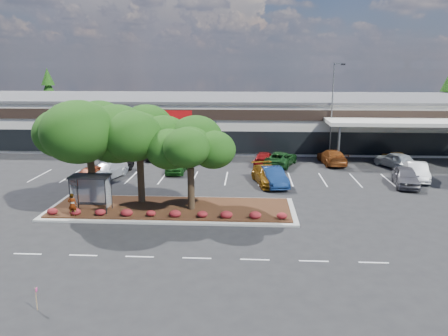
# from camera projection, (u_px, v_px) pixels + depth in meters

# --- Properties ---
(ground) EXTENTS (160.00, 160.00, 0.00)m
(ground) POSITION_uv_depth(u_px,v_px,m) (192.00, 231.00, 27.98)
(ground) COLOR black
(ground) RESTS_ON ground
(retail_store) EXTENTS (80.40, 25.20, 6.25)m
(retail_store) POSITION_uv_depth(u_px,v_px,m) (224.00, 119.00, 60.19)
(retail_store) COLOR silver
(retail_store) RESTS_ON ground
(landscape_island) EXTENTS (18.00, 6.00, 0.26)m
(landscape_island) POSITION_uv_depth(u_px,v_px,m) (172.00, 209.00, 31.95)
(landscape_island) COLOR #A0A09B
(landscape_island) RESTS_ON ground
(lane_markings) EXTENTS (33.12, 20.06, 0.01)m
(lane_markings) POSITION_uv_depth(u_px,v_px,m) (206.00, 187.00, 38.11)
(lane_markings) COLOR silver
(lane_markings) RESTS_ON ground
(shrub_row) EXTENTS (17.00, 0.80, 0.50)m
(shrub_row) POSITION_uv_depth(u_px,v_px,m) (166.00, 213.00, 29.82)
(shrub_row) COLOR maroon
(shrub_row) RESTS_ON landscape_island
(bus_shelter) EXTENTS (2.75, 1.55, 2.59)m
(bus_shelter) POSITION_uv_depth(u_px,v_px,m) (91.00, 183.00, 30.74)
(bus_shelter) COLOR black
(bus_shelter) RESTS_ON landscape_island
(island_tree_west) EXTENTS (7.20, 7.20, 7.89)m
(island_tree_west) POSITION_uv_depth(u_px,v_px,m) (90.00, 152.00, 31.84)
(island_tree_west) COLOR #10370C
(island_tree_west) RESTS_ON landscape_island
(island_tree_mid) EXTENTS (6.60, 6.60, 7.32)m
(island_tree_mid) POSITION_uv_depth(u_px,v_px,m) (140.00, 154.00, 32.38)
(island_tree_mid) COLOR #10370C
(island_tree_mid) RESTS_ON landscape_island
(island_tree_east) EXTENTS (5.80, 5.80, 6.50)m
(island_tree_east) POSITION_uv_depth(u_px,v_px,m) (191.00, 165.00, 30.80)
(island_tree_east) COLOR #10370C
(island_tree_east) RESTS_ON landscape_island
(conifer_north_west) EXTENTS (4.40, 4.40, 10.00)m
(conifer_north_west) POSITION_uv_depth(u_px,v_px,m) (49.00, 98.00, 73.21)
(conifer_north_west) COLOR #10370C
(conifer_north_west) RESTS_ON ground
(conifer_north_east) EXTENTS (3.96, 3.96, 9.00)m
(conifer_north_east) POSITION_uv_depth(u_px,v_px,m) (445.00, 104.00, 67.78)
(conifer_north_east) COLOR #10370C
(conifer_north_east) RESTS_ON ground
(person_waiting) EXTENTS (0.63, 0.45, 1.61)m
(person_waiting) POSITION_uv_depth(u_px,v_px,m) (72.00, 205.00, 29.86)
(person_waiting) COLOR #594C47
(person_waiting) RESTS_ON landscape_island
(light_pole) EXTENTS (1.43, 0.50, 10.67)m
(light_pole) POSITION_uv_depth(u_px,v_px,m) (332.00, 116.00, 49.09)
(light_pole) COLOR #A0A09B
(light_pole) RESTS_ON ground
(survey_stake) EXTENTS (0.07, 0.14, 1.07)m
(survey_stake) POSITION_uv_depth(u_px,v_px,m) (36.00, 296.00, 18.80)
(survey_stake) COLOR tan
(survey_stake) RESTS_ON ground
(car_0) EXTENTS (3.20, 4.59, 1.45)m
(car_0) POSITION_uv_depth(u_px,v_px,m) (90.00, 174.00, 39.52)
(car_0) COLOR maroon
(car_0) RESTS_ON ground
(car_1) EXTENTS (3.50, 5.65, 1.53)m
(car_1) POSITION_uv_depth(u_px,v_px,m) (107.00, 171.00, 40.76)
(car_1) COLOR silver
(car_1) RESTS_ON ground
(car_2) EXTENTS (2.83, 4.90, 1.57)m
(car_2) POSITION_uv_depth(u_px,v_px,m) (116.00, 165.00, 42.89)
(car_2) COLOR black
(car_2) RESTS_ON ground
(car_3) EXTENTS (1.98, 4.51, 1.51)m
(car_3) POSITION_uv_depth(u_px,v_px,m) (177.00, 165.00, 43.07)
(car_3) COLOR #184F16
(car_3) RESTS_ON ground
(car_4) EXTENTS (3.31, 5.79, 1.58)m
(car_4) POSITION_uv_depth(u_px,v_px,m) (268.00, 175.00, 38.88)
(car_4) COLOR #83510E
(car_4) RESTS_ON ground
(car_5) EXTENTS (2.79, 5.15, 1.61)m
(car_5) POSITION_uv_depth(u_px,v_px,m) (273.00, 177.00, 38.37)
(car_5) COLOR navy
(car_5) RESTS_ON ground
(car_7) EXTENTS (2.82, 5.16, 1.67)m
(car_7) POSITION_uv_depth(u_px,v_px,m) (406.00, 177.00, 38.24)
(car_7) COLOR #535259
(car_7) RESTS_ON ground
(car_8) EXTENTS (2.64, 5.13, 1.61)m
(car_8) POSITION_uv_depth(u_px,v_px,m) (417.00, 171.00, 40.26)
(car_8) COLOR white
(car_8) RESTS_ON ground
(car_10) EXTENTS (2.64, 5.39, 1.47)m
(car_10) POSITION_uv_depth(u_px,v_px,m) (116.00, 155.00, 47.78)
(car_10) COLOR silver
(car_10) RESTS_ON ground
(car_11) EXTENTS (2.85, 4.61, 1.44)m
(car_11) POSITION_uv_depth(u_px,v_px,m) (158.00, 153.00, 49.12)
(car_11) COLOR black
(car_11) RESTS_ON ground
(car_12) EXTENTS (3.38, 5.68, 1.54)m
(car_12) POSITION_uv_depth(u_px,v_px,m) (191.00, 152.00, 49.30)
(car_12) COLOR slate
(car_12) RESTS_ON ground
(car_13) EXTENTS (2.60, 4.92, 1.36)m
(car_13) POSITION_uv_depth(u_px,v_px,m) (264.00, 158.00, 46.51)
(car_13) COLOR maroon
(car_13) RESTS_ON ground
(car_14) EXTENTS (4.12, 5.89, 1.49)m
(car_14) POSITION_uv_depth(u_px,v_px,m) (281.00, 159.00, 46.06)
(car_14) COLOR #164118
(car_14) RESTS_ON ground
(car_15) EXTENTS (2.70, 5.64, 1.58)m
(car_15) POSITION_uv_depth(u_px,v_px,m) (332.00, 157.00, 46.69)
(car_15) COLOR brown
(car_15) RESTS_ON ground
(car_16) EXTENTS (3.81, 5.33, 1.69)m
(car_16) POSITION_uv_depth(u_px,v_px,m) (395.00, 160.00, 44.99)
(car_16) COLOR #A7AEB3
(car_16) RESTS_ON ground
(car_17) EXTENTS (2.40, 4.95, 1.36)m
(car_17) POSITION_uv_depth(u_px,v_px,m) (396.00, 158.00, 46.53)
(car_17) COLOR brown
(car_17) RESTS_ON ground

